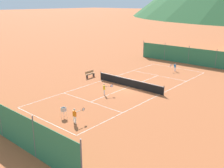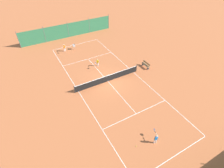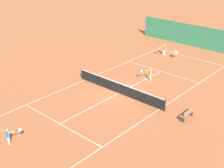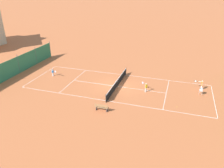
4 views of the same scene
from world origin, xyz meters
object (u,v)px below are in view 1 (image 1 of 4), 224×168
(player_near_service, at_px, (105,88))
(ball_hopper, at_px, (64,110))
(tennis_net, at_px, (129,83))
(tennis_ball_by_net_left, at_px, (184,74))
(courtside_bench, at_px, (90,74))
(tennis_ball_far_corner, at_px, (59,98))
(player_far_baseline, at_px, (75,115))
(tennis_ball_alley_left, at_px, (112,77))
(player_far_service, at_px, (175,67))

(player_near_service, height_order, ball_hopper, player_near_service)
(tennis_net, distance_m, player_near_service, 3.88)
(tennis_ball_by_net_left, height_order, courtside_bench, courtside_bench)
(tennis_ball_far_corner, relative_size, courtside_bench, 0.04)
(tennis_net, bearing_deg, player_far_baseline, -77.01)
(tennis_ball_alley_left, relative_size, courtside_bench, 0.04)
(player_far_service, bearing_deg, courtside_bench, -124.04)
(tennis_net, xyz_separation_m, player_far_baseline, (2.42, -10.51, 0.24))
(tennis_net, distance_m, tennis_ball_far_corner, 8.42)
(tennis_ball_far_corner, height_order, ball_hopper, ball_hopper)
(ball_hopper, bearing_deg, tennis_ball_far_corner, 146.60)
(tennis_ball_by_net_left, bearing_deg, player_near_service, -101.17)
(player_near_service, relative_size, tennis_ball_alley_left, 18.07)
(player_far_baseline, distance_m, courtside_bench, 13.58)
(player_far_service, distance_m, tennis_ball_far_corner, 18.21)
(tennis_ball_by_net_left, xyz_separation_m, courtside_bench, (-8.60, -9.67, 0.42))
(ball_hopper, bearing_deg, courtside_bench, 125.03)
(tennis_ball_far_corner, relative_size, tennis_ball_by_net_left, 1.00)
(ball_hopper, distance_m, courtside_bench, 12.51)
(tennis_net, xyz_separation_m, player_far_service, (0.52, 10.01, 0.16))
(tennis_net, relative_size, player_near_service, 7.70)
(tennis_ball_far_corner, bearing_deg, player_near_service, 56.27)
(player_near_service, xyz_separation_m, player_far_service, (0.90, 13.86, -0.04))
(ball_hopper, relative_size, courtside_bench, 0.59)
(tennis_ball_far_corner, xyz_separation_m, courtside_bench, (-3.30, 7.68, 0.42))
(tennis_net, xyz_separation_m, courtside_bench, (-6.34, -0.15, -0.05))
(tennis_ball_far_corner, distance_m, courtside_bench, 8.37)
(tennis_ball_by_net_left, height_order, ball_hopper, ball_hopper)
(player_far_baseline, height_order, ball_hopper, player_far_baseline)
(player_near_service, distance_m, tennis_ball_far_corner, 4.83)
(tennis_net, relative_size, tennis_ball_far_corner, 139.09)
(tennis_net, height_order, courtside_bench, tennis_net)
(tennis_ball_far_corner, bearing_deg, courtside_bench, 113.25)
(player_far_service, distance_m, tennis_ball_by_net_left, 1.91)
(ball_hopper, bearing_deg, player_far_baseline, -4.33)
(tennis_ball_by_net_left, bearing_deg, courtside_bench, -131.66)
(player_far_service, distance_m, player_far_baseline, 20.61)
(tennis_net, xyz_separation_m, ball_hopper, (0.84, -10.39, 0.16))
(courtside_bench, bearing_deg, player_far_baseline, -49.76)
(player_near_service, xyz_separation_m, courtside_bench, (-5.96, 3.70, -0.25))
(tennis_net, distance_m, courtside_bench, 6.35)
(player_near_service, distance_m, player_far_service, 13.89)
(tennis_ball_far_corner, distance_m, ball_hopper, 4.69)
(player_far_service, xyz_separation_m, tennis_ball_by_net_left, (1.74, -0.49, -0.62))
(tennis_ball_far_corner, bearing_deg, player_far_baseline, -26.10)
(tennis_net, relative_size, courtside_bench, 6.12)
(player_far_service, relative_size, tennis_ball_by_net_left, 16.92)
(tennis_ball_alley_left, bearing_deg, player_far_service, 60.98)
(tennis_ball_far_corner, height_order, tennis_ball_alley_left, same)
(player_far_service, height_order, ball_hopper, player_far_service)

